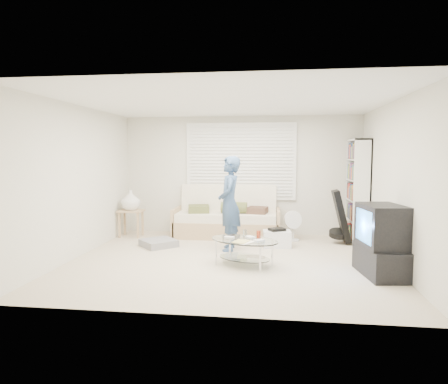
# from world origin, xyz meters

# --- Properties ---
(ground) EXTENTS (5.00, 5.00, 0.00)m
(ground) POSITION_xyz_m (0.00, 0.00, 0.00)
(ground) COLOR tan
(ground) RESTS_ON ground
(room_shell) EXTENTS (5.02, 4.52, 2.51)m
(room_shell) POSITION_xyz_m (0.00, 0.48, 1.63)
(room_shell) COLOR silver
(room_shell) RESTS_ON ground
(window_blinds) EXTENTS (2.32, 0.08, 1.62)m
(window_blinds) POSITION_xyz_m (0.00, 2.20, 1.55)
(window_blinds) COLOR silver
(window_blinds) RESTS_ON ground
(futon_sofa) EXTENTS (2.17, 0.87, 1.06)m
(futon_sofa) POSITION_xyz_m (-0.25, 1.88, 0.35)
(futon_sofa) COLOR tan
(futon_sofa) RESTS_ON ground
(grey_floor_pillow) EXTENTS (0.79, 0.79, 0.13)m
(grey_floor_pillow) POSITION_xyz_m (-1.40, 0.80, 0.06)
(grey_floor_pillow) COLOR gray
(grey_floor_pillow) RESTS_ON ground
(side_table) EXTENTS (0.49, 0.39, 0.97)m
(side_table) POSITION_xyz_m (-2.22, 1.61, 0.72)
(side_table) COLOR tan
(side_table) RESTS_ON ground
(bookshelf) EXTENTS (0.31, 0.84, 1.99)m
(bookshelf) POSITION_xyz_m (2.32, 1.79, 0.99)
(bookshelf) COLOR white
(bookshelf) RESTS_ON ground
(guitar_case) EXTENTS (0.40, 0.38, 1.00)m
(guitar_case) POSITION_xyz_m (1.97, 1.47, 0.45)
(guitar_case) COLOR black
(guitar_case) RESTS_ON ground
(floor_fan) EXTENTS (0.37, 0.24, 0.60)m
(floor_fan) POSITION_xyz_m (1.09, 1.62, 0.35)
(floor_fan) COLOR white
(floor_fan) RESTS_ON ground
(storage_bin) EXTENTS (0.52, 0.39, 0.35)m
(storage_bin) POSITION_xyz_m (0.77, 1.04, 0.16)
(storage_bin) COLOR white
(storage_bin) RESTS_ON ground
(tv_unit) EXTENTS (0.61, 0.98, 1.00)m
(tv_unit) POSITION_xyz_m (2.20, -0.54, 0.48)
(tv_unit) COLOR black
(tv_unit) RESTS_ON ground
(coffee_table) EXTENTS (1.26, 1.06, 0.52)m
(coffee_table) POSITION_xyz_m (0.27, -0.27, 0.32)
(coffee_table) COLOR silver
(coffee_table) RESTS_ON ground
(standing_person) EXTENTS (0.45, 0.64, 1.67)m
(standing_person) POSITION_xyz_m (-0.07, 0.70, 0.83)
(standing_person) COLOR #2F4C71
(standing_person) RESTS_ON ground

